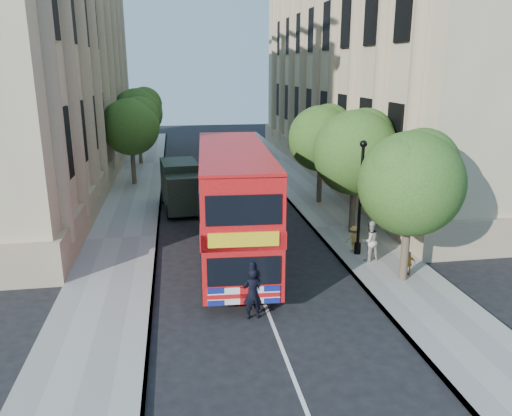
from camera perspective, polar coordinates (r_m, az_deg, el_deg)
name	(u,v)px	position (r m, az deg, el deg)	size (l,w,h in m)	color
ground	(275,331)	(16.74, 2.22, -13.90)	(120.00, 120.00, 0.00)	black
pavement_right	(344,227)	(27.04, 10.02, -2.14)	(3.50, 80.00, 0.12)	gray
pavement_left	(123,238)	(25.75, -14.99, -3.37)	(3.50, 80.00, 0.12)	gray
building_right	(390,57)	(41.75, 15.05, 16.31)	(12.00, 38.00, 18.00)	tan
building_left	(13,56)	(39.75, -26.06, 15.34)	(12.00, 38.00, 18.00)	tan
tree_right_near	(412,178)	(19.80, 17.40, 3.30)	(4.00, 4.00, 6.08)	#473828
tree_right_mid	(357,148)	(25.17, 11.42, 6.73)	(4.20, 4.20, 6.37)	#473828
tree_right_far	(322,135)	(30.82, 7.51, 8.29)	(4.00, 4.00, 6.15)	#473828
tree_left_far	(131,124)	(36.59, -14.08, 9.35)	(4.00, 4.00, 6.30)	#473828
tree_left_back	(138,110)	(44.51, -13.31, 10.82)	(4.20, 4.20, 6.65)	#473828
lamp_post	(360,203)	(22.50, 11.81, 0.59)	(0.32, 0.32, 5.16)	black
double_decker_bus	(234,201)	(21.47, -2.55, 0.77)	(3.42, 10.80, 4.92)	#B80C0E
box_van	(181,188)	(29.92, -8.55, 2.33)	(2.48, 5.14, 2.84)	black
police_constable	(252,294)	(17.10, -0.41, -9.77)	(0.67, 0.44, 1.82)	black
woman_pedestrian	(370,241)	(22.24, 12.85, -3.66)	(0.88, 0.69, 1.81)	beige
child_a	(409,263)	(21.25, 17.05, -6.07)	(0.59, 0.25, 1.01)	orange
child_b	(354,239)	(23.30, 11.14, -3.44)	(0.78, 0.45, 1.21)	gold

